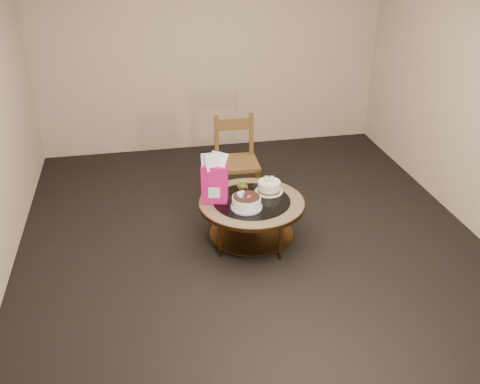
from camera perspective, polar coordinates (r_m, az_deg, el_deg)
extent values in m
plane|color=black|center=(5.32, 1.21, -5.25)|extent=(5.00, 5.00, 0.00)
cube|color=beige|center=(7.10, -3.15, 14.74)|extent=(4.50, 0.02, 2.60)
cube|color=beige|center=(2.63, 13.44, -10.50)|extent=(4.50, 0.02, 2.60)
cylinder|color=brown|center=(5.45, 4.35, -1.87)|extent=(0.04, 0.04, 0.42)
cylinder|color=brown|center=(5.47, -1.59, -1.69)|extent=(0.04, 0.04, 0.42)
cylinder|color=brown|center=(4.98, -2.18, -4.88)|extent=(0.04, 0.04, 0.42)
cylinder|color=brown|center=(4.96, 4.36, -5.10)|extent=(0.04, 0.04, 0.42)
cylinder|color=brown|center=(5.26, 1.22, -4.34)|extent=(0.82, 0.82, 0.02)
cylinder|color=brown|center=(5.09, 1.26, -1.18)|extent=(1.02, 1.02, 0.04)
cylinder|color=olive|center=(5.09, 1.26, -1.04)|extent=(1.00, 1.00, 0.01)
cylinder|color=black|center=(5.08, 1.26, -0.96)|extent=(0.74, 0.74, 0.01)
cylinder|color=#C8A1E4|center=(4.95, 0.69, -1.60)|extent=(0.29, 0.29, 0.02)
cylinder|color=white|center=(4.93, 0.70, -1.12)|extent=(0.27, 0.27, 0.12)
cylinder|color=black|center=(4.90, 0.70, -0.49)|extent=(0.25, 0.25, 0.01)
sphere|color=#C8A1E4|center=(4.89, -0.08, -0.22)|extent=(0.05, 0.05, 0.05)
sphere|color=#C8A1E4|center=(4.93, 0.25, -0.05)|extent=(0.05, 0.05, 0.05)
sphere|color=#C8A1E4|center=(4.86, 0.08, -0.48)|extent=(0.04, 0.04, 0.04)
cone|color=#207A33|center=(4.90, 0.38, -0.36)|extent=(0.04, 0.04, 0.02)
cone|color=#207A33|center=(4.88, -0.27, -0.51)|extent=(0.04, 0.04, 0.02)
cone|color=#207A33|center=(4.95, 0.33, -0.06)|extent=(0.03, 0.03, 0.02)
cone|color=#207A33|center=(4.85, 0.44, -0.67)|extent=(0.04, 0.04, 0.02)
cylinder|color=white|center=(5.25, 3.10, 0.08)|extent=(0.27, 0.27, 0.01)
cylinder|color=#472914|center=(5.24, 3.11, 0.22)|extent=(0.23, 0.23, 0.02)
cylinder|color=#F8F1CD|center=(5.22, 3.12, 0.71)|extent=(0.22, 0.22, 0.08)
cube|color=green|center=(5.18, 2.86, 1.43)|extent=(0.04, 0.02, 0.06)
cube|color=white|center=(5.18, 2.86, 1.43)|extent=(0.03, 0.02, 0.05)
cube|color=#3B76CB|center=(5.18, 3.42, 1.43)|extent=(0.04, 0.02, 0.06)
cube|color=white|center=(5.18, 3.42, 1.43)|extent=(0.03, 0.02, 0.05)
cube|color=#D31378|center=(5.00, -2.71, 0.93)|extent=(0.27, 0.19, 0.37)
cube|color=silver|center=(5.03, -2.69, 0.26)|extent=(0.14, 0.16, 0.11)
cube|color=#C5B351|center=(5.32, 0.25, 0.54)|extent=(0.10, 0.10, 0.01)
cylinder|color=gold|center=(5.32, 0.25, 0.63)|extent=(0.11, 0.11, 0.01)
cylinder|color=olive|center=(5.30, 0.25, 0.95)|extent=(0.05, 0.05, 0.05)
cylinder|color=black|center=(5.29, 0.25, 1.25)|extent=(0.00, 0.00, 0.01)
cube|color=brown|center=(5.78, -0.34, 3.09)|extent=(0.47, 0.47, 0.04)
cube|color=brown|center=(5.69, -1.96, -0.05)|extent=(0.04, 0.04, 0.48)
cube|color=brown|center=(5.75, 1.86, 0.24)|extent=(0.04, 0.04, 0.48)
cube|color=brown|center=(6.04, -2.43, 1.64)|extent=(0.04, 0.04, 0.48)
cube|color=brown|center=(6.09, 1.18, 1.90)|extent=(0.04, 0.04, 0.48)
cube|color=brown|center=(5.84, -2.53, 5.94)|extent=(0.04, 0.04, 0.49)
cube|color=brown|center=(5.89, 1.22, 6.17)|extent=(0.04, 0.04, 0.49)
cube|color=brown|center=(5.81, -0.65, 7.23)|extent=(0.39, 0.05, 0.13)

